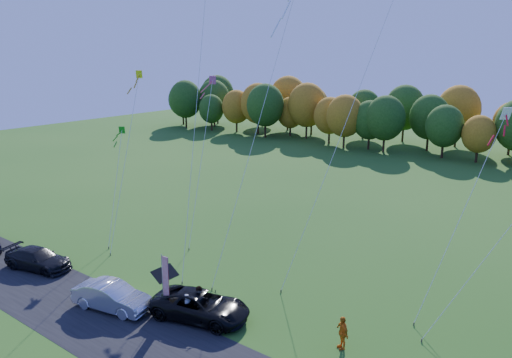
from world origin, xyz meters
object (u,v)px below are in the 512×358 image
Objects in this scene: black_suv at (200,306)px; feather_flag at (165,279)px; person_east at (342,332)px; silver_sedan at (112,296)px.

feather_flag is at bearing 102.73° from black_suv.
feather_flag is (-9.85, -3.28, 1.42)m from person_east.
black_suv is 8.32m from person_east.
black_suv is 5.57m from silver_sedan.
silver_sedan is at bearing -154.94° from feather_flag.
black_suv is at bearing 27.70° from feather_flag.
black_suv is at bearing -130.36° from person_east.
person_east is (13.01, 4.75, 0.09)m from silver_sedan.
silver_sedan is 13.85m from person_east.
feather_flag is at bearing -77.33° from silver_sedan.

